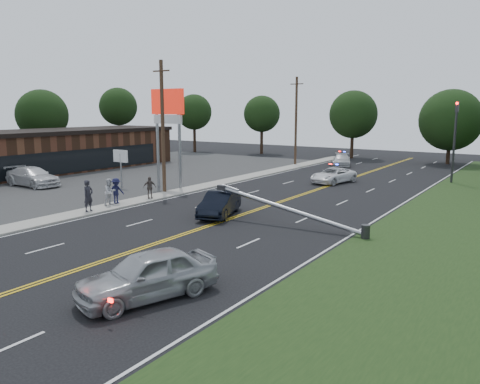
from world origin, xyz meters
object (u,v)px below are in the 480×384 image
Objects in this scene: bystander_b at (110,192)px; bystander_d at (150,187)px; waiting_sedan at (148,275)px; parked_car at (33,177)px; emergency_a at (333,175)px; pylon_sign at (168,114)px; emergency_b at (342,160)px; crashed_sedan at (220,204)px; bystander_a at (88,196)px; bystander_c at (116,191)px; small_sign at (121,159)px; traffic_signal at (455,135)px; utility_pole_far at (296,121)px; fallen_streetlight at (296,211)px; utility_pole_mid at (163,127)px.

bystander_b is 3.24m from bystander_d.
parked_car is (-25.14, 11.77, -0.04)m from waiting_sedan.
waiting_sedan is 3.12× the size of bystander_d.
pylon_sign is at bearing -122.56° from emergency_a.
bystander_d is at bearing -118.93° from emergency_b.
crashed_sedan reaches higher than emergency_a.
bystander_a reaches higher than bystander_c.
traffic_signal reaches higher than small_sign.
traffic_signal is 0.70× the size of utility_pole_far.
bystander_b is (5.40, -5.87, -1.32)m from small_sign.
emergency_b is at bearing 77.58° from crashed_sedan.
waiting_sedan is at bearing -49.54° from pylon_sign.
traffic_signal is at bearing 79.41° from fallen_streetlight.
waiting_sedan is at bearing -122.92° from bystander_b.
bystander_b is at bearing -125.30° from traffic_signal.
utility_pole_far is 2.22× the size of crashed_sedan.
utility_pole_far is 30.22m from bystander_a.
bystander_c is at bearing -126.12° from traffic_signal.
utility_pole_far reaches higher than small_sign.
small_sign is 1.74× the size of bystander_b.
utility_pole_far is 5.62× the size of bystander_b.
fallen_streetlight is at bearing -19.80° from crashed_sedan.
crashed_sedan is at bearing -67.03° from bystander_d.
small_sign is at bearing -150.26° from pylon_sign.
bystander_a is at bearing -82.66° from utility_pole_mid.
pylon_sign is at bearing 150.30° from waiting_sedan.
traffic_signal is 4.10× the size of bystander_c.
bystander_d is (2.35, -4.67, -5.09)m from pylon_sign.
utility_pole_mid is 22.00m from utility_pole_far.
bystander_a reaches higher than emergency_b.
bystander_c is at bearing 170.25° from crashed_sedan.
crashed_sedan is 7.27m from bystander_d.
small_sign reaches higher than bystander_a.
bystander_b is (0.60, -5.87, -4.07)m from utility_pole_mid.
utility_pole_far is 28.51m from parked_car.
utility_pole_mid reaches higher than emergency_a.
bystander_c is (0.53, -27.27, -4.10)m from utility_pole_far.
parked_car is at bearing 174.74° from waiting_sedan.
emergency_b is (6.04, 22.33, -5.32)m from pylon_sign.
traffic_signal is 3.96× the size of bystander_b.
crashed_sedan is 2.62× the size of bystander_c.
traffic_signal is at bearing 38.90° from small_sign.
utility_pole_mid is at bearing 151.16° from waiting_sedan.
traffic_signal is 11.07m from emergency_a.
waiting_sedan is at bearing -84.20° from crashed_sedan.
bystander_b reaches higher than parked_car.
traffic_signal is at bearing 103.23° from waiting_sedan.
waiting_sedan is at bearing -119.68° from bystander_c.
traffic_signal reaches higher than crashed_sedan.
pylon_sign is at bearing -139.61° from traffic_signal.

